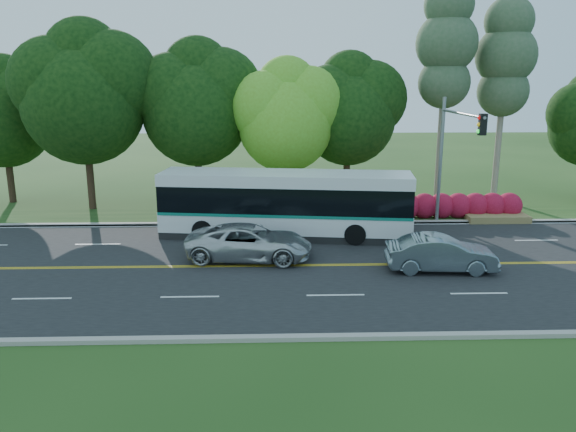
{
  "coord_description": "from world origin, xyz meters",
  "views": [
    {
      "loc": [
        -2.93,
        -23.33,
        8.05
      ],
      "look_at": [
        -2.13,
        2.0,
        1.76
      ],
      "focal_mm": 35.0,
      "sensor_mm": 36.0,
      "label": 1
    }
  ],
  "objects_px": {
    "transit_bus": "(285,205)",
    "suv": "(249,242)",
    "traffic_signal": "(453,144)",
    "sedan": "(441,254)"
  },
  "relations": [
    {
      "from": "traffic_signal",
      "to": "transit_bus",
      "type": "bearing_deg",
      "value": -175.46
    },
    {
      "from": "transit_bus",
      "to": "suv",
      "type": "relative_size",
      "value": 2.29
    },
    {
      "from": "transit_bus",
      "to": "suv",
      "type": "bearing_deg",
      "value": -107.07
    },
    {
      "from": "transit_bus",
      "to": "sedan",
      "type": "distance_m",
      "value": 8.59
    },
    {
      "from": "traffic_signal",
      "to": "sedan",
      "type": "distance_m",
      "value": 7.71
    },
    {
      "from": "transit_bus",
      "to": "suv",
      "type": "distance_m",
      "value": 4.21
    },
    {
      "from": "suv",
      "to": "transit_bus",
      "type": "bearing_deg",
      "value": -18.68
    },
    {
      "from": "suv",
      "to": "sedan",
      "type": "bearing_deg",
      "value": -96.83
    },
    {
      "from": "traffic_signal",
      "to": "suv",
      "type": "relative_size",
      "value": 1.24
    },
    {
      "from": "sedan",
      "to": "suv",
      "type": "xyz_separation_m",
      "value": [
        -8.17,
        1.84,
        0.03
      ]
    }
  ]
}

